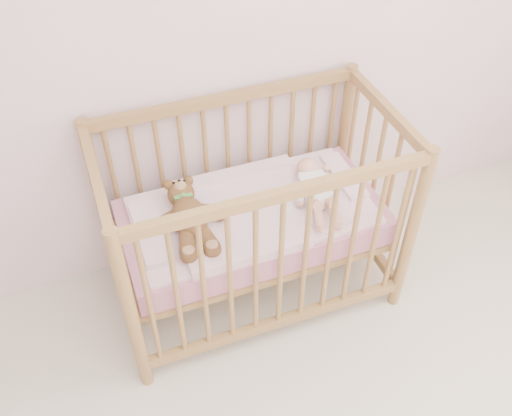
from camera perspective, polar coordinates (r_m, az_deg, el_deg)
name	(u,v)px	position (r m, az deg, el deg)	size (l,w,h in m)	color
wall_back	(232,10)	(2.54, -2.42, 19.14)	(4.00, 0.02, 2.70)	silver
crib	(252,219)	(2.70, -0.37, -1.16)	(1.36, 0.76, 1.00)	#9D7742
mattress	(252,222)	(2.71, -0.37, -1.38)	(1.22, 0.62, 0.13)	#C47A91
blanket	(252,210)	(2.66, -0.38, -0.24)	(1.10, 0.58, 0.06)	pink
baby	(315,186)	(2.69, 5.96, 2.24)	(0.23, 0.48, 0.12)	white
teddy_bear	(189,216)	(2.53, -6.68, -0.81)	(0.35, 0.50, 0.14)	brown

